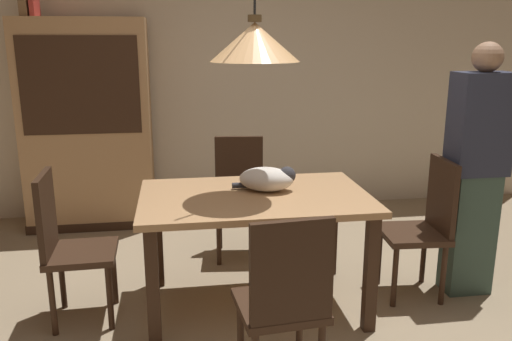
% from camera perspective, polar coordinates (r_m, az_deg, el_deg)
% --- Properties ---
extents(back_wall, '(6.40, 0.10, 2.90)m').
position_cam_1_polar(back_wall, '(5.13, -2.94, 11.69)').
color(back_wall, beige).
rests_on(back_wall, ground).
extents(dining_table, '(1.40, 0.90, 0.75)m').
position_cam_1_polar(dining_table, '(3.24, -0.13, -4.34)').
color(dining_table, tan).
rests_on(dining_table, ground).
extents(chair_near_front, '(0.44, 0.44, 0.93)m').
position_cam_1_polar(chair_near_front, '(2.50, 3.13, -13.73)').
color(chair_near_front, '#382316').
rests_on(chair_near_front, ground).
extents(chair_far_back, '(0.44, 0.44, 0.93)m').
position_cam_1_polar(chair_far_back, '(4.11, -1.84, -2.27)').
color(chair_far_back, '#382316').
rests_on(chair_far_back, ground).
extents(chair_right_side, '(0.43, 0.43, 0.93)m').
position_cam_1_polar(chair_right_side, '(3.62, 17.93, -5.35)').
color(chair_right_side, '#382316').
rests_on(chair_right_side, ground).
extents(chair_left_side, '(0.41, 0.41, 0.93)m').
position_cam_1_polar(chair_left_side, '(3.32, -19.91, -7.29)').
color(chair_left_side, '#382316').
rests_on(chair_left_side, ground).
extents(cat_sleeping, '(0.40, 0.31, 0.16)m').
position_cam_1_polar(cat_sleeping, '(3.27, 1.32, -0.92)').
color(cat_sleeping, silver).
rests_on(cat_sleeping, dining_table).
extents(pendant_lamp, '(0.52, 0.52, 1.30)m').
position_cam_1_polar(pendant_lamp, '(3.07, -0.14, 13.89)').
color(pendant_lamp, '#E0A86B').
extents(hutch_bookcase, '(1.12, 0.45, 1.85)m').
position_cam_1_polar(hutch_bookcase, '(4.90, -17.84, 4.29)').
color(hutch_bookcase, tan).
rests_on(hutch_bookcase, ground).
extents(book_brown_thick, '(0.06, 0.24, 0.22)m').
position_cam_1_polar(book_brown_thick, '(4.93, -23.82, 16.36)').
color(book_brown_thick, brown).
rests_on(book_brown_thick, hutch_bookcase).
extents(person_standing, '(0.36, 0.22, 1.66)m').
position_cam_1_polar(person_standing, '(3.68, 22.80, -0.12)').
color(person_standing, '#3D564C').
rests_on(person_standing, ground).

